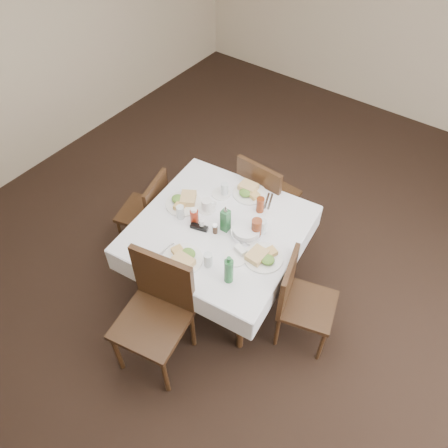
% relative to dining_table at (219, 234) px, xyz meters
% --- Properties ---
extents(ground_plane, '(7.00, 7.00, 0.00)m').
position_rel_dining_table_xyz_m(ground_plane, '(0.24, 0.13, -0.68)').
color(ground_plane, black).
extents(room_shell, '(6.04, 7.04, 2.80)m').
position_rel_dining_table_xyz_m(room_shell, '(0.24, 0.13, 1.03)').
color(room_shell, '#C7B397').
rests_on(room_shell, ground).
extents(dining_table, '(1.42, 1.42, 0.76)m').
position_rel_dining_table_xyz_m(dining_table, '(0.00, 0.00, 0.00)').
color(dining_table, black).
rests_on(dining_table, ground).
extents(chair_north, '(0.48, 0.48, 0.96)m').
position_rel_dining_table_xyz_m(chair_north, '(-0.02, 0.74, -0.13)').
color(chair_north, black).
rests_on(chair_north, ground).
extents(chair_south, '(0.57, 0.57, 1.03)m').
position_rel_dining_table_xyz_m(chair_south, '(0.01, -0.77, -0.09)').
color(chair_south, black).
rests_on(chair_south, ground).
extents(chair_east, '(0.51, 0.51, 0.87)m').
position_rel_dining_table_xyz_m(chair_east, '(0.78, -0.03, -0.18)').
color(chair_east, black).
rests_on(chair_east, ground).
extents(chair_west, '(0.49, 0.49, 0.84)m').
position_rel_dining_table_xyz_m(chair_west, '(-0.81, 0.01, -0.20)').
color(chair_west, black).
rests_on(chair_west, ground).
extents(meal_north, '(0.29, 0.29, 0.06)m').
position_rel_dining_table_xyz_m(meal_north, '(-0.02, 0.47, 0.11)').
color(meal_north, white).
rests_on(meal_north, dining_table).
extents(meal_south, '(0.31, 0.31, 0.07)m').
position_rel_dining_table_xyz_m(meal_south, '(-0.01, -0.43, 0.11)').
color(meal_south, white).
rests_on(meal_south, dining_table).
extents(meal_east, '(0.30, 0.30, 0.07)m').
position_rel_dining_table_xyz_m(meal_east, '(0.46, -0.06, 0.11)').
color(meal_east, white).
rests_on(meal_east, dining_table).
extents(meal_west, '(0.30, 0.30, 0.07)m').
position_rel_dining_table_xyz_m(meal_west, '(-0.40, 0.04, 0.11)').
color(meal_west, white).
rests_on(meal_west, dining_table).
extents(side_plate_a, '(0.16, 0.16, 0.01)m').
position_rel_dining_table_xyz_m(side_plate_a, '(-0.21, 0.32, 0.09)').
color(side_plate_a, white).
rests_on(side_plate_a, dining_table).
extents(side_plate_b, '(0.17, 0.17, 0.01)m').
position_rel_dining_table_xyz_m(side_plate_b, '(0.29, -0.18, 0.09)').
color(side_plate_b, white).
rests_on(side_plate_b, dining_table).
extents(water_n, '(0.06, 0.06, 0.12)m').
position_rel_dining_table_xyz_m(water_n, '(-0.18, 0.34, 0.14)').
color(water_n, silver).
rests_on(water_n, dining_table).
extents(water_s, '(0.06, 0.06, 0.12)m').
position_rel_dining_table_xyz_m(water_s, '(0.16, -0.35, 0.14)').
color(water_s, silver).
rests_on(water_s, dining_table).
extents(water_e, '(0.07, 0.07, 0.13)m').
position_rel_dining_table_xyz_m(water_e, '(0.31, 0.16, 0.15)').
color(water_e, silver).
rests_on(water_e, dining_table).
extents(water_w, '(0.06, 0.06, 0.12)m').
position_rel_dining_table_xyz_m(water_w, '(-0.31, -0.09, 0.14)').
color(water_w, silver).
rests_on(water_w, dining_table).
extents(iced_tea_a, '(0.07, 0.07, 0.14)m').
position_rel_dining_table_xyz_m(iced_tea_a, '(0.17, 0.35, 0.15)').
color(iced_tea_a, maroon).
rests_on(iced_tea_a, dining_table).
extents(iced_tea_b, '(0.08, 0.08, 0.17)m').
position_rel_dining_table_xyz_m(iced_tea_b, '(0.29, 0.10, 0.17)').
color(iced_tea_b, maroon).
rests_on(iced_tea_b, dining_table).
extents(bread_basket, '(0.24, 0.24, 0.08)m').
position_rel_dining_table_xyz_m(bread_basket, '(0.22, 0.06, 0.12)').
color(bread_basket, silver).
rests_on(bread_basket, dining_table).
extents(oil_cruet_dark, '(0.05, 0.05, 0.20)m').
position_rel_dining_table_xyz_m(oil_cruet_dark, '(0.03, 0.03, 0.17)').
color(oil_cruet_dark, black).
rests_on(oil_cruet_dark, dining_table).
extents(oil_cruet_green, '(0.06, 0.06, 0.26)m').
position_rel_dining_table_xyz_m(oil_cruet_green, '(0.06, 0.01, 0.20)').
color(oil_cruet_green, '#226131').
rests_on(oil_cruet_green, dining_table).
extents(ketchup_bottle, '(0.07, 0.07, 0.15)m').
position_rel_dining_table_xyz_m(ketchup_bottle, '(-0.19, -0.07, 0.15)').
color(ketchup_bottle, maroon).
rests_on(ketchup_bottle, dining_table).
extents(salt_shaker, '(0.04, 0.04, 0.08)m').
position_rel_dining_table_xyz_m(salt_shaker, '(-0.10, -0.08, 0.12)').
color(salt_shaker, white).
rests_on(salt_shaker, dining_table).
extents(pepper_shaker, '(0.04, 0.04, 0.09)m').
position_rel_dining_table_xyz_m(pepper_shaker, '(0.01, -0.06, 0.13)').
color(pepper_shaker, '#3A271A').
rests_on(pepper_shaker, dining_table).
extents(coffee_mug, '(0.14, 0.14, 0.10)m').
position_rel_dining_table_xyz_m(coffee_mug, '(-0.19, 0.10, 0.13)').
color(coffee_mug, white).
rests_on(coffee_mug, dining_table).
extents(sunglasses, '(0.15, 0.08, 0.03)m').
position_rel_dining_table_xyz_m(sunglasses, '(-0.12, -0.10, 0.10)').
color(sunglasses, black).
rests_on(sunglasses, dining_table).
extents(green_bottle, '(0.07, 0.07, 0.25)m').
position_rel_dining_table_xyz_m(green_bottle, '(0.36, -0.37, 0.20)').
color(green_bottle, '#226131').
rests_on(green_bottle, dining_table).
extents(sugar_caddy, '(0.11, 0.08, 0.05)m').
position_rel_dining_table_xyz_m(sugar_caddy, '(0.29, -0.11, 0.11)').
color(sugar_caddy, white).
rests_on(sugar_caddy, dining_table).
extents(cutlery_n, '(0.12, 0.20, 0.01)m').
position_rel_dining_table_xyz_m(cutlery_n, '(0.17, 0.48, 0.09)').
color(cutlery_n, silver).
rests_on(cutlery_n, dining_table).
extents(cutlery_s, '(0.07, 0.20, 0.01)m').
position_rel_dining_table_xyz_m(cutlery_s, '(-0.17, -0.44, 0.09)').
color(cutlery_s, silver).
rests_on(cutlery_s, dining_table).
extents(cutlery_e, '(0.20, 0.11, 0.01)m').
position_rel_dining_table_xyz_m(cutlery_e, '(0.47, -0.12, 0.09)').
color(cutlery_e, silver).
rests_on(cutlery_e, dining_table).
extents(cutlery_w, '(0.17, 0.07, 0.01)m').
position_rel_dining_table_xyz_m(cutlery_w, '(-0.41, 0.13, 0.09)').
color(cutlery_w, silver).
rests_on(cutlery_w, dining_table).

